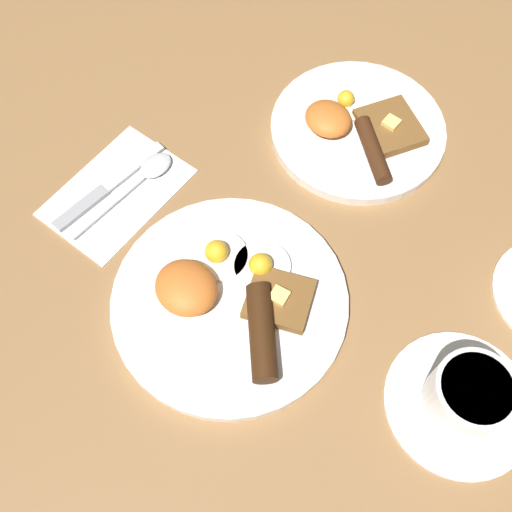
{
  "coord_description": "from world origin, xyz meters",
  "views": [
    {
      "loc": [
        0.22,
        -0.18,
        0.67
      ],
      "look_at": [
        -0.01,
        0.06,
        0.03
      ],
      "focal_mm": 42.0,
      "sensor_mm": 36.0,
      "label": 1
    }
  ],
  "objects_px": {
    "spoon": "(146,174)",
    "breakfast_plate_far": "(357,128)",
    "teacup_near": "(466,398)",
    "knife": "(104,190)",
    "breakfast_plate_near": "(230,299)"
  },
  "relations": [
    {
      "from": "breakfast_plate_near",
      "to": "teacup_near",
      "type": "relative_size",
      "value": 1.7
    },
    {
      "from": "breakfast_plate_far",
      "to": "spoon",
      "type": "xyz_separation_m",
      "value": [
        -0.16,
        -0.25,
        -0.0
      ]
    },
    {
      "from": "breakfast_plate_near",
      "to": "knife",
      "type": "bearing_deg",
      "value": -179.62
    },
    {
      "from": "teacup_near",
      "to": "breakfast_plate_far",
      "type": "bearing_deg",
      "value": 146.22
    },
    {
      "from": "breakfast_plate_near",
      "to": "spoon",
      "type": "xyz_separation_m",
      "value": [
        -0.21,
        0.05,
        -0.0
      ]
    },
    {
      "from": "teacup_near",
      "to": "knife",
      "type": "relative_size",
      "value": 0.92
    },
    {
      "from": "breakfast_plate_near",
      "to": "breakfast_plate_far",
      "type": "distance_m",
      "value": 0.31
    },
    {
      "from": "breakfast_plate_near",
      "to": "spoon",
      "type": "height_order",
      "value": "breakfast_plate_near"
    },
    {
      "from": "breakfast_plate_near",
      "to": "breakfast_plate_far",
      "type": "height_order",
      "value": "breakfast_plate_near"
    },
    {
      "from": "teacup_near",
      "to": "knife",
      "type": "bearing_deg",
      "value": -169.8
    },
    {
      "from": "breakfast_plate_far",
      "to": "teacup_near",
      "type": "height_order",
      "value": "teacup_near"
    },
    {
      "from": "spoon",
      "to": "breakfast_plate_far",
      "type": "bearing_deg",
      "value": -34.17
    },
    {
      "from": "breakfast_plate_far",
      "to": "teacup_near",
      "type": "distance_m",
      "value": 0.39
    },
    {
      "from": "knife",
      "to": "breakfast_plate_far",
      "type": "bearing_deg",
      "value": -30.27
    },
    {
      "from": "breakfast_plate_far",
      "to": "spoon",
      "type": "relative_size",
      "value": 1.41
    }
  ]
}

